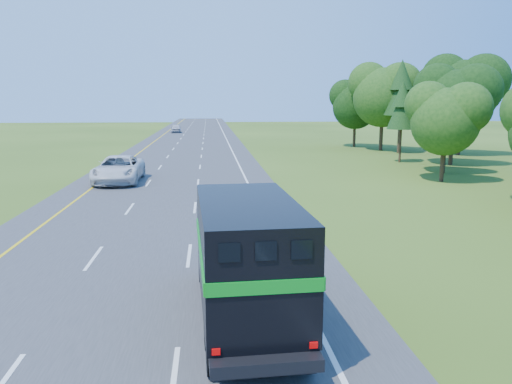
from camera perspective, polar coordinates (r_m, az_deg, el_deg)
road at (r=49.44m, az=-8.49°, el=3.26°), size 15.00×260.00×0.04m
lane_markings at (r=49.44m, az=-8.49°, el=3.29°), size 11.15×260.00×0.01m
horse_truck at (r=13.62m, az=-1.23°, el=-7.24°), size 2.79×7.93×3.47m
white_suv at (r=38.67m, az=-15.42°, el=2.54°), size 3.29×7.05×1.95m
far_car at (r=98.70m, az=-9.15°, el=7.20°), size 2.24×4.89×1.63m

